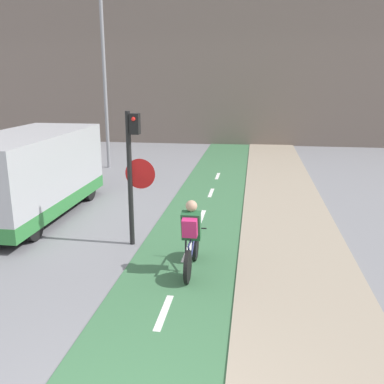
{
  "coord_description": "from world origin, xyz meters",
  "views": [
    {
      "loc": [
        1.34,
        -3.04,
        3.69
      ],
      "look_at": [
        0.0,
        6.15,
        1.2
      ],
      "focal_mm": 40.0,
      "sensor_mm": 36.0,
      "label": 1
    }
  ],
  "objects_px": {
    "traffic_light_pole": "(133,164)",
    "street_lamp_far": "(103,48)",
    "cyclist_near": "(191,238)",
    "van": "(29,176)"
  },
  "relations": [
    {
      "from": "cyclist_near",
      "to": "street_lamp_far",
      "type": "bearing_deg",
      "value": 117.46
    },
    {
      "from": "traffic_light_pole",
      "to": "street_lamp_far",
      "type": "distance_m",
      "value": 9.44
    },
    {
      "from": "cyclist_near",
      "to": "van",
      "type": "relative_size",
      "value": 0.31
    },
    {
      "from": "cyclist_near",
      "to": "van",
      "type": "distance_m",
      "value": 5.66
    },
    {
      "from": "traffic_light_pole",
      "to": "van",
      "type": "bearing_deg",
      "value": 154.5
    },
    {
      "from": "cyclist_near",
      "to": "van",
      "type": "xyz_separation_m",
      "value": [
        -4.86,
        2.86,
        0.42
      ]
    },
    {
      "from": "van",
      "to": "street_lamp_far",
      "type": "bearing_deg",
      "value": 90.66
    },
    {
      "from": "street_lamp_far",
      "to": "traffic_light_pole",
      "type": "bearing_deg",
      "value": -67.19
    },
    {
      "from": "cyclist_near",
      "to": "traffic_light_pole",
      "type": "bearing_deg",
      "value": 139.74
    },
    {
      "from": "traffic_light_pole",
      "to": "van",
      "type": "height_order",
      "value": "traffic_light_pole"
    }
  ]
}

